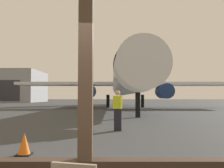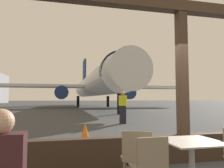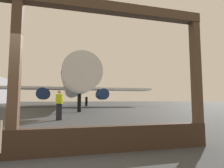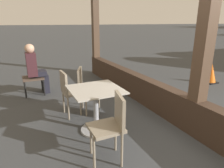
# 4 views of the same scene
# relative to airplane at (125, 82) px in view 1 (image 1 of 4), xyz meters

# --- Properties ---
(ground_plane) EXTENTS (220.00, 220.00, 0.00)m
(ground_plane) POSITION_rel_airplane_xyz_m (-2.22, 11.76, -3.48)
(ground_plane) COLOR #383A3D
(window_frame) EXTENTS (8.90, 0.24, 3.48)m
(window_frame) POSITION_rel_airplane_xyz_m (-2.22, -28.24, -2.21)
(window_frame) COLOR #38281E
(window_frame) RESTS_ON ground
(airplane) EXTENTS (28.51, 36.87, 10.23)m
(airplane) POSITION_rel_airplane_xyz_m (0.00, 0.00, 0.00)
(airplane) COLOR silver
(airplane) RESTS_ON ground
(ground_crew_worker) EXTENTS (0.40, 0.52, 1.74)m
(ground_crew_worker) POSITION_rel_airplane_xyz_m (-1.60, -21.35, -2.58)
(ground_crew_worker) COLOR black
(ground_crew_worker) RESTS_ON ground
(traffic_cone) EXTENTS (0.36, 0.36, 0.56)m
(traffic_cone) POSITION_rel_airplane_xyz_m (-4.04, -25.61, -3.22)
(traffic_cone) COLOR orange
(traffic_cone) RESTS_ON ground
(distant_hangar) EXTENTS (18.75, 16.45, 8.94)m
(distant_hangar) POSITION_rel_airplane_xyz_m (-32.07, 37.75, 0.99)
(distant_hangar) COLOR gray
(distant_hangar) RESTS_ON ground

